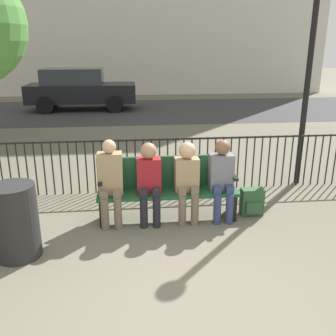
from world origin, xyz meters
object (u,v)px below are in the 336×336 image
at_px(parked_car_0, 80,88).
at_px(seated_person_1, 149,178).
at_px(seated_person_0, 110,179).
at_px(park_bench, 167,186).
at_px(seated_person_2, 187,177).
at_px(trash_bin, 15,221).
at_px(lamp_post, 312,40).
at_px(backpack, 252,202).
at_px(seated_person_3, 222,176).

bearing_deg(parked_car_0, seated_person_1, -78.30).
bearing_deg(seated_person_0, seated_person_1, -0.33).
xyz_separation_m(park_bench, seated_person_2, (0.27, -0.13, 0.17)).
relative_size(park_bench, trash_bin, 2.21).
bearing_deg(parked_car_0, seated_person_2, -75.47).
relative_size(seated_person_2, parked_car_0, 0.28).
xyz_separation_m(lamp_post, parked_car_0, (-5.00, 9.06, -1.71)).
relative_size(seated_person_1, lamp_post, 0.30).
relative_size(seated_person_0, seated_person_2, 1.05).
bearing_deg(backpack, lamp_post, 44.64).
bearing_deg(park_bench, parked_car_0, 103.30).
height_order(park_bench, seated_person_1, seated_person_1).
height_order(seated_person_1, lamp_post, lamp_post).
distance_m(seated_person_2, lamp_post, 3.26).
height_order(park_bench, trash_bin, park_bench).
distance_m(seated_person_1, lamp_post, 3.67).
distance_m(backpack, lamp_post, 2.96).
relative_size(parked_car_0, trash_bin, 4.59).
height_order(park_bench, seated_person_2, seated_person_2).
bearing_deg(backpack, seated_person_1, -176.84).
xyz_separation_m(park_bench, parked_car_0, (-2.43, 10.28, 0.34)).
bearing_deg(park_bench, seated_person_1, -154.19).
relative_size(seated_person_0, parked_car_0, 0.29).
xyz_separation_m(park_bench, seated_person_3, (0.77, -0.13, 0.17)).
bearing_deg(seated_person_1, parked_car_0, 101.70).
height_order(seated_person_3, trash_bin, seated_person_3).
bearing_deg(park_bench, seated_person_2, -26.19).
distance_m(park_bench, seated_person_1, 0.35).
bearing_deg(seated_person_0, seated_person_3, -0.09).
xyz_separation_m(seated_person_1, parked_car_0, (-2.16, 10.42, 0.17)).
bearing_deg(seated_person_1, lamp_post, 25.56).
relative_size(seated_person_2, backpack, 2.83).
bearing_deg(seated_person_3, seated_person_2, -179.92).
bearing_deg(seated_person_2, seated_person_3, 0.08).
bearing_deg(park_bench, trash_bin, -155.17).
height_order(seated_person_0, parked_car_0, parked_car_0).
bearing_deg(lamp_post, seated_person_3, -142.90).
bearing_deg(trash_bin, park_bench, 24.83).
bearing_deg(parked_car_0, backpack, -70.24).
xyz_separation_m(seated_person_3, lamp_post, (1.80, 1.36, 1.88)).
height_order(seated_person_1, seated_person_3, seated_person_3).
xyz_separation_m(seated_person_2, seated_person_3, (0.50, 0.00, -0.00)).
distance_m(seated_person_3, trash_bin, 2.80).
relative_size(seated_person_0, backpack, 2.98).
xyz_separation_m(seated_person_2, backpack, (1.01, 0.09, -0.47)).
height_order(park_bench, backpack, park_bench).
height_order(seated_person_1, seated_person_2, seated_person_1).
height_order(seated_person_2, trash_bin, seated_person_2).
relative_size(lamp_post, trash_bin, 4.24).
height_order(seated_person_3, lamp_post, lamp_post).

